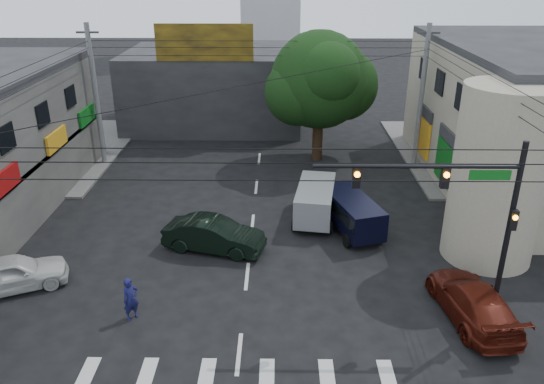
{
  "coord_description": "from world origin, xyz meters",
  "views": [
    {
      "loc": [
        1.36,
        -17.71,
        12.63
      ],
      "look_at": [
        1.06,
        4.0,
        3.15
      ],
      "focal_mm": 35.0,
      "sensor_mm": 36.0,
      "label": 1
    }
  ],
  "objects_px": {
    "traffic_officer": "(131,299)",
    "navy_van": "(351,214)",
    "traffic_gantry": "(465,206)",
    "utility_pole_far_left": "(96,96)",
    "silver_minivan": "(315,203)",
    "white_compact": "(12,273)",
    "dark_sedan": "(214,235)",
    "utility_pole_far_right": "(421,97)",
    "street_tree": "(320,80)",
    "maroon_sedan": "(473,301)"
  },
  "relations": [
    {
      "from": "traffic_officer",
      "to": "maroon_sedan",
      "type": "bearing_deg",
      "value": -42.52
    },
    {
      "from": "dark_sedan",
      "to": "traffic_officer",
      "type": "bearing_deg",
      "value": 168.64
    },
    {
      "from": "street_tree",
      "to": "traffic_gantry",
      "type": "bearing_deg",
      "value": -78.01
    },
    {
      "from": "utility_pole_far_right",
      "to": "street_tree",
      "type": "bearing_deg",
      "value": 171.25
    },
    {
      "from": "utility_pole_far_left",
      "to": "maroon_sedan",
      "type": "bearing_deg",
      "value": -41.06
    },
    {
      "from": "street_tree",
      "to": "silver_minivan",
      "type": "relative_size",
      "value": 1.89
    },
    {
      "from": "navy_van",
      "to": "silver_minivan",
      "type": "bearing_deg",
      "value": 35.77
    },
    {
      "from": "utility_pole_far_right",
      "to": "white_compact",
      "type": "xyz_separation_m",
      "value": [
        -20.21,
        -15.08,
        -3.85
      ]
    },
    {
      "from": "traffic_gantry",
      "to": "silver_minivan",
      "type": "xyz_separation_m",
      "value": [
        -4.53,
        8.66,
        -3.89
      ]
    },
    {
      "from": "dark_sedan",
      "to": "silver_minivan",
      "type": "bearing_deg",
      "value": -41.7
    },
    {
      "from": "dark_sedan",
      "to": "white_compact",
      "type": "relative_size",
      "value": 1.05
    },
    {
      "from": "traffic_gantry",
      "to": "dark_sedan",
      "type": "xyz_separation_m",
      "value": [
        -9.5,
        5.31,
        -4.05
      ]
    },
    {
      "from": "traffic_gantry",
      "to": "utility_pole_far_right",
      "type": "height_order",
      "value": "utility_pole_far_right"
    },
    {
      "from": "white_compact",
      "to": "navy_van",
      "type": "distance_m",
      "value": 15.71
    },
    {
      "from": "utility_pole_far_left",
      "to": "silver_minivan",
      "type": "height_order",
      "value": "utility_pole_far_left"
    },
    {
      "from": "utility_pole_far_right",
      "to": "navy_van",
      "type": "distance_m",
      "value": 11.68
    },
    {
      "from": "dark_sedan",
      "to": "utility_pole_far_right",
      "type": "bearing_deg",
      "value": -31.85
    },
    {
      "from": "street_tree",
      "to": "traffic_officer",
      "type": "relative_size",
      "value": 4.97
    },
    {
      "from": "utility_pole_far_left",
      "to": "dark_sedan",
      "type": "height_order",
      "value": "utility_pole_far_left"
    },
    {
      "from": "street_tree",
      "to": "utility_pole_far_right",
      "type": "bearing_deg",
      "value": -8.75
    },
    {
      "from": "utility_pole_far_left",
      "to": "utility_pole_far_right",
      "type": "bearing_deg",
      "value": 0.0
    },
    {
      "from": "street_tree",
      "to": "utility_pole_far_right",
      "type": "relative_size",
      "value": 0.95
    },
    {
      "from": "street_tree",
      "to": "maroon_sedan",
      "type": "bearing_deg",
      "value": -74.97
    },
    {
      "from": "traffic_gantry",
      "to": "navy_van",
      "type": "bearing_deg",
      "value": 110.84
    },
    {
      "from": "traffic_officer",
      "to": "navy_van",
      "type": "bearing_deg",
      "value": -4.87
    },
    {
      "from": "street_tree",
      "to": "navy_van",
      "type": "relative_size",
      "value": 1.79
    },
    {
      "from": "utility_pole_far_left",
      "to": "white_compact",
      "type": "xyz_separation_m",
      "value": [
        0.79,
        -15.08,
        -3.85
      ]
    },
    {
      "from": "street_tree",
      "to": "silver_minivan",
      "type": "height_order",
      "value": "street_tree"
    },
    {
      "from": "traffic_gantry",
      "to": "white_compact",
      "type": "relative_size",
      "value": 1.51
    },
    {
      "from": "dark_sedan",
      "to": "white_compact",
      "type": "height_order",
      "value": "dark_sedan"
    },
    {
      "from": "traffic_officer",
      "to": "utility_pole_far_left",
      "type": "bearing_deg",
      "value": 66.71
    },
    {
      "from": "dark_sedan",
      "to": "silver_minivan",
      "type": "relative_size",
      "value": 1.09
    },
    {
      "from": "maroon_sedan",
      "to": "traffic_officer",
      "type": "bearing_deg",
      "value": -6.61
    },
    {
      "from": "utility_pole_far_right",
      "to": "traffic_officer",
      "type": "relative_size",
      "value": 5.26
    },
    {
      "from": "traffic_gantry",
      "to": "traffic_officer",
      "type": "height_order",
      "value": "traffic_gantry"
    },
    {
      "from": "dark_sedan",
      "to": "navy_van",
      "type": "height_order",
      "value": "navy_van"
    },
    {
      "from": "navy_van",
      "to": "traffic_officer",
      "type": "distance_m",
      "value": 11.84
    },
    {
      "from": "dark_sedan",
      "to": "navy_van",
      "type": "bearing_deg",
      "value": -58.51
    },
    {
      "from": "utility_pole_far_left",
      "to": "utility_pole_far_right",
      "type": "xyz_separation_m",
      "value": [
        21.0,
        0.0,
        0.0
      ]
    },
    {
      "from": "utility_pole_far_left",
      "to": "dark_sedan",
      "type": "xyz_separation_m",
      "value": [
        8.82,
        -11.7,
        -3.82
      ]
    },
    {
      "from": "utility_pole_far_right",
      "to": "traffic_officer",
      "type": "xyz_separation_m",
      "value": [
        -14.73,
        -17.02,
        -3.73
      ]
    },
    {
      "from": "utility_pole_far_left",
      "to": "navy_van",
      "type": "distance_m",
      "value": 18.63
    },
    {
      "from": "silver_minivan",
      "to": "navy_van",
      "type": "bearing_deg",
      "value": -118.08
    },
    {
      "from": "street_tree",
      "to": "utility_pole_far_right",
      "type": "xyz_separation_m",
      "value": [
        6.5,
        -1.0,
        -0.87
      ]
    },
    {
      "from": "traffic_gantry",
      "to": "utility_pole_far_left",
      "type": "distance_m",
      "value": 25.0
    },
    {
      "from": "maroon_sedan",
      "to": "utility_pole_far_right",
      "type": "bearing_deg",
      "value": -103.45
    },
    {
      "from": "silver_minivan",
      "to": "traffic_officer",
      "type": "xyz_separation_m",
      "value": [
        -7.52,
        -8.67,
        -0.07
      ]
    },
    {
      "from": "street_tree",
      "to": "dark_sedan",
      "type": "height_order",
      "value": "street_tree"
    },
    {
      "from": "white_compact",
      "to": "dark_sedan",
      "type": "bearing_deg",
      "value": -91.53
    },
    {
      "from": "silver_minivan",
      "to": "traffic_officer",
      "type": "distance_m",
      "value": 11.48
    }
  ]
}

